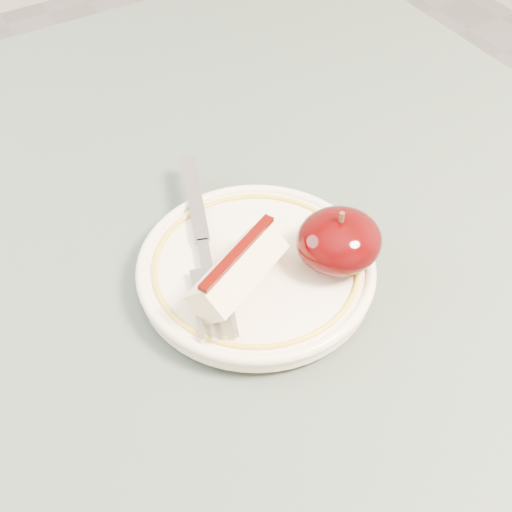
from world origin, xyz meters
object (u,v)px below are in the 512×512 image
apple_half (339,241)px  table (190,372)px  plate (256,269)px  fork (203,243)px

apple_half → table: bearing=163.9°
plate → fork: size_ratio=0.95×
apple_half → plate: bearing=154.4°
plate → apple_half: apple_half is taller
table → apple_half: (0.12, -0.03, 0.13)m
table → plate: bearing=-6.5°
table → plate: size_ratio=4.91×
apple_half → fork: (-0.08, 0.06, -0.02)m
table → fork: size_ratio=4.67×
plate → fork: fork is taller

